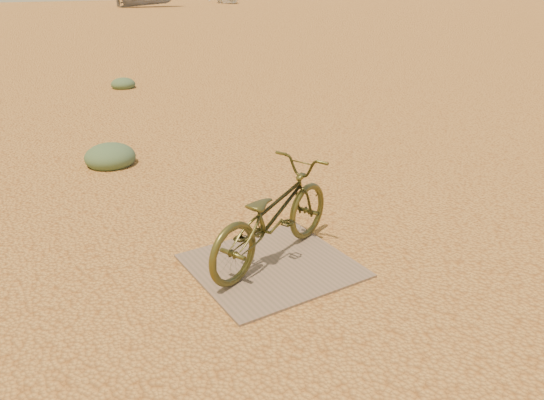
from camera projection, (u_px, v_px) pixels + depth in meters
ground at (351, 274)px, 4.52m from camera, size 120.00×120.00×0.00m
plywood_board at (272, 266)px, 4.64m from camera, size 1.32×1.24×0.02m
bicycle at (272, 215)px, 4.58m from camera, size 1.71×1.11×0.85m
kale_a at (111, 164)px, 7.18m from camera, size 0.68×0.68×0.37m
kale_b at (124, 88)px, 12.14m from camera, size 0.55×0.55×0.30m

